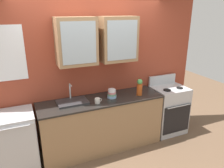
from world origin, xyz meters
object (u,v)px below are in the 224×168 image
sink_faucet (72,102)px  bowl_stack (112,94)px  cup_near_sink (97,101)px  stove_range (168,109)px  dishwasher (17,142)px  vase (140,87)px

sink_faucet → bowl_stack: 0.67m
sink_faucet → cup_near_sink: sink_faucet is taller
sink_faucet → bowl_stack: size_ratio=3.12×
sink_faucet → cup_near_sink: (0.36, -0.17, 0.02)m
stove_range → sink_faucet: 1.95m
bowl_stack → dishwasher: 1.65m
stove_range → sink_faucet: size_ratio=2.28×
stove_range → dishwasher: bearing=-179.9°
bowl_stack → dishwasher: size_ratio=0.17×
sink_faucet → bowl_stack: (0.67, -0.06, 0.05)m
stove_range → dishwasher: stove_range is taller
dishwasher → stove_range: bearing=0.1°
stove_range → cup_near_sink: 1.61m
vase → dishwasher: size_ratio=0.31×
stove_range → cup_near_sink: stove_range is taller
vase → sink_faucet: bearing=173.2°
sink_faucet → vase: 1.17m
cup_near_sink → dishwasher: size_ratio=0.13×
sink_faucet → cup_near_sink: 0.40m
bowl_stack → sink_faucet: bearing=175.3°
bowl_stack → dishwasher: bowl_stack is taller
cup_near_sink → vase: bearing=2.4°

